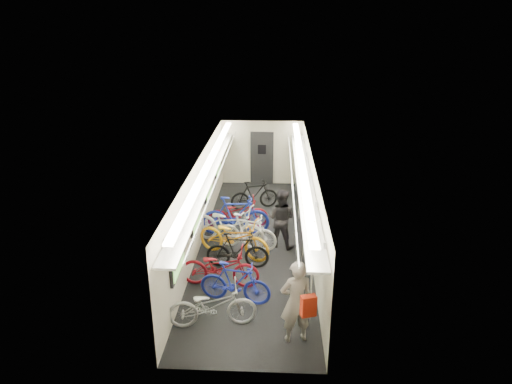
# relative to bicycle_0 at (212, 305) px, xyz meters

# --- Properties ---
(train_car_shell) EXTENTS (10.00, 10.00, 10.00)m
(train_car_shell) POSITION_rel_bicycle_0_xyz_m (0.31, 4.44, 1.19)
(train_car_shell) COLOR black
(train_car_shell) RESTS_ON ground
(bicycle_0) EXTENTS (1.85, 0.87, 0.94)m
(bicycle_0) POSITION_rel_bicycle_0_xyz_m (0.00, 0.00, 0.00)
(bicycle_0) COLOR #9E9DA1
(bicycle_0) RESTS_ON ground
(bicycle_1) EXTENTS (1.65, 0.75, 0.96)m
(bicycle_1) POSITION_rel_bicycle_0_xyz_m (0.38, 0.85, 0.01)
(bicycle_1) COLOR #1B28A7
(bicycle_1) RESTS_ON ground
(bicycle_2) EXTENTS (1.88, 0.77, 0.96)m
(bicycle_2) POSITION_rel_bicycle_0_xyz_m (-0.03, 1.49, 0.01)
(bicycle_2) COLOR maroon
(bicycle_2) RESTS_ON ground
(bicycle_3) EXTENTS (1.58, 0.49, 0.94)m
(bicycle_3) POSITION_rel_bicycle_0_xyz_m (0.30, 2.35, 0.00)
(bicycle_3) COLOR black
(bicycle_3) RESTS_ON ground
(bicycle_4) EXTENTS (2.16, 1.48, 1.08)m
(bicycle_4) POSITION_rel_bicycle_0_xyz_m (0.15, 2.95, 0.07)
(bicycle_4) COLOR orange
(bicycle_4) RESTS_ON ground
(bicycle_5) EXTENTS (1.72, 0.86, 1.00)m
(bicycle_5) POSITION_rel_bicycle_0_xyz_m (0.47, 3.37, 0.03)
(bicycle_5) COLOR white
(bicycle_5) RESTS_ON ground
(bicycle_6) EXTENTS (2.31, 1.53, 1.15)m
(bicycle_6) POSITION_rel_bicycle_0_xyz_m (-0.06, 3.63, 0.11)
(bicycle_6) COLOR silver
(bicycle_6) RESTS_ON ground
(bicycle_7) EXTENTS (1.98, 0.70, 1.17)m
(bicycle_7) POSITION_rel_bicycle_0_xyz_m (0.08, 4.23, 0.12)
(bicycle_7) COLOR #19299A
(bicycle_7) RESTS_ON ground
(bicycle_8) EXTENTS (1.87, 0.91, 0.94)m
(bicycle_8) POSITION_rel_bicycle_0_xyz_m (0.11, 4.68, 0.00)
(bicycle_8) COLOR maroon
(bicycle_8) RESTS_ON ground
(bicycle_9) EXTENTS (1.65, 0.94, 0.96)m
(bicycle_9) POSITION_rel_bicycle_0_xyz_m (0.52, 6.20, 0.01)
(bicycle_9) COLOR black
(bicycle_9) RESTS_ON ground
(passenger_near) EXTENTS (0.71, 0.55, 1.71)m
(passenger_near) POSITION_rel_bicycle_0_xyz_m (1.64, -0.36, 0.39)
(passenger_near) COLOR gray
(passenger_near) RESTS_ON ground
(passenger_mid) EXTENTS (0.97, 0.87, 1.64)m
(passenger_mid) POSITION_rel_bicycle_0_xyz_m (1.37, 3.56, 0.35)
(passenger_mid) COLOR black
(passenger_mid) RESTS_ON ground
(backpack) EXTENTS (0.29, 0.21, 0.38)m
(backpack) POSITION_rel_bicycle_0_xyz_m (1.81, -1.10, 0.81)
(backpack) COLOR red
(backpack) RESTS_ON passenger_near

